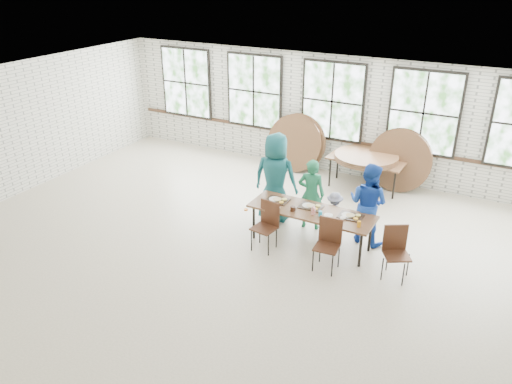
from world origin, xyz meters
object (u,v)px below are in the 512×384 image
dining_table (311,213)px  storage_table (366,162)px  chair_near_right (329,239)px  chair_near_left (267,221)px

dining_table → storage_table: same height
storage_table → dining_table: bearing=-88.9°
dining_table → chair_near_right: size_ratio=2.54×
chair_near_right → chair_near_left: bearing=171.6°
dining_table → chair_near_left: 0.86m
chair_near_left → storage_table: chair_near_left is taller
chair_near_right → storage_table: (-0.44, 3.66, 0.13)m
dining_table → chair_near_right: chair_near_right is taller
dining_table → chair_near_right: 0.82m
chair_near_left → chair_near_right: 1.27m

